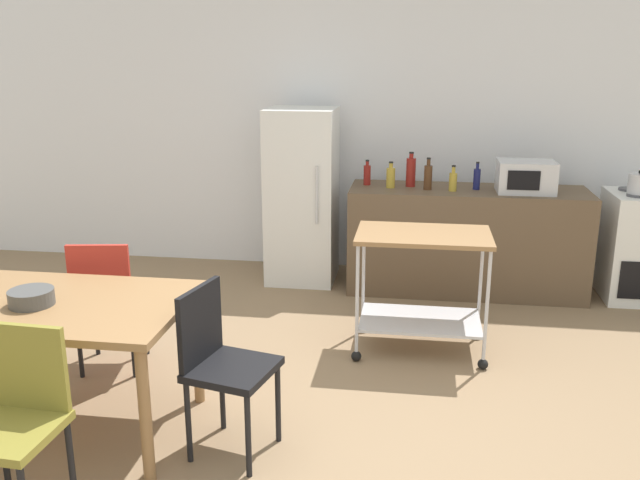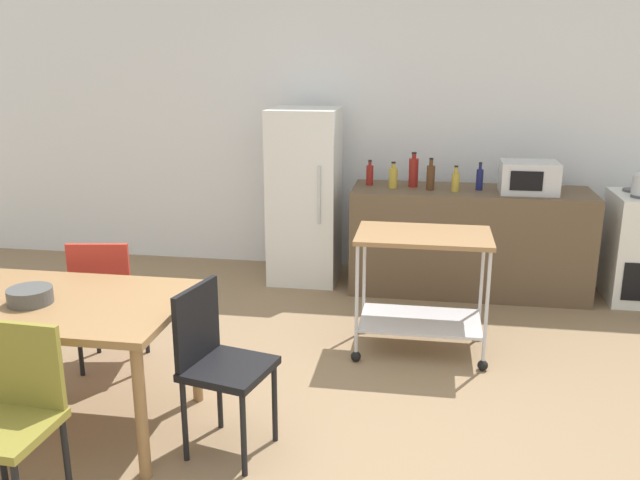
# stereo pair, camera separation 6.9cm
# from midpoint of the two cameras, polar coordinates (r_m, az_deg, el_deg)

# --- Properties ---
(ground_plane) EXTENTS (12.00, 12.00, 0.00)m
(ground_plane) POSITION_cam_midpoint_polar(r_m,az_deg,el_deg) (3.76, 0.15, -16.98)
(ground_plane) COLOR #8C7051
(back_wall) EXTENTS (8.40, 0.12, 2.90)m
(back_wall) POSITION_cam_midpoint_polar(r_m,az_deg,el_deg) (6.37, 4.78, 10.43)
(back_wall) COLOR white
(back_wall) RESTS_ON ground_plane
(kitchen_counter) EXTENTS (2.00, 0.64, 0.90)m
(kitchen_counter) POSITION_cam_midpoint_polar(r_m,az_deg,el_deg) (5.96, 12.75, -0.08)
(kitchen_counter) COLOR brown
(kitchen_counter) RESTS_ON ground_plane
(dining_table) EXTENTS (1.50, 0.90, 0.75)m
(dining_table) POSITION_cam_midpoint_polar(r_m,az_deg,el_deg) (3.92, -21.71, -5.77)
(dining_table) COLOR olive
(dining_table) RESTS_ON ground_plane
(chair_red) EXTENTS (0.46, 0.46, 0.89)m
(chair_red) POSITION_cam_midpoint_polar(r_m,az_deg,el_deg) (4.56, -17.12, -4.42)
(chair_red) COLOR #B72D23
(chair_red) RESTS_ON ground_plane
(chair_olive) EXTENTS (0.42, 0.42, 0.89)m
(chair_olive) POSITION_cam_midpoint_polar(r_m,az_deg,el_deg) (3.30, -24.06, -13.14)
(chair_olive) COLOR olive
(chair_olive) RESTS_ON ground_plane
(chair_black) EXTENTS (0.48, 0.48, 0.89)m
(chair_black) POSITION_cam_midpoint_polar(r_m,az_deg,el_deg) (3.54, -8.09, -9.83)
(chair_black) COLOR black
(chair_black) RESTS_ON ground_plane
(refrigerator) EXTENTS (0.60, 0.63, 1.55)m
(refrigerator) POSITION_cam_midpoint_polar(r_m,az_deg,el_deg) (6.05, -0.95, 3.74)
(refrigerator) COLOR white
(refrigerator) RESTS_ON ground_plane
(kitchen_cart) EXTENTS (0.91, 0.57, 0.85)m
(kitchen_cart) POSITION_cam_midpoint_polar(r_m,az_deg,el_deg) (4.66, 9.05, -2.74)
(kitchen_cart) COLOR olive
(kitchen_cart) RESTS_ON ground_plane
(bottle_vinegar) EXTENTS (0.06, 0.06, 0.22)m
(bottle_vinegar) POSITION_cam_midpoint_polar(r_m,az_deg,el_deg) (5.91, 4.55, 5.53)
(bottle_vinegar) COLOR maroon
(bottle_vinegar) RESTS_ON kitchen_counter
(bottle_sparkling_water) EXTENTS (0.07, 0.07, 0.22)m
(bottle_sparkling_water) POSITION_cam_midpoint_polar(r_m,az_deg,el_deg) (5.80, 6.54, 5.29)
(bottle_sparkling_water) COLOR gold
(bottle_sparkling_water) RESTS_ON kitchen_counter
(bottle_olive_oil) EXTENTS (0.08, 0.08, 0.30)m
(bottle_olive_oil) POSITION_cam_midpoint_polar(r_m,az_deg,el_deg) (5.87, 8.23, 5.72)
(bottle_olive_oil) COLOR maroon
(bottle_olive_oil) RESTS_ON kitchen_counter
(bottle_hot_sauce) EXTENTS (0.07, 0.07, 0.27)m
(bottle_hot_sauce) POSITION_cam_midpoint_polar(r_m,az_deg,el_deg) (5.76, 9.66, 5.28)
(bottle_hot_sauce) COLOR #4C2D19
(bottle_hot_sauce) RESTS_ON kitchen_counter
(bottle_wine) EXTENTS (0.07, 0.07, 0.22)m
(bottle_wine) POSITION_cam_midpoint_polar(r_m,az_deg,el_deg) (5.74, 11.71, 4.87)
(bottle_wine) COLOR gold
(bottle_wine) RESTS_ON kitchen_counter
(bottle_sesame_oil) EXTENTS (0.06, 0.06, 0.23)m
(bottle_sesame_oil) POSITION_cam_midpoint_polar(r_m,az_deg,el_deg) (5.84, 13.66, 5.05)
(bottle_sesame_oil) COLOR navy
(bottle_sesame_oil) RESTS_ON kitchen_counter
(microwave) EXTENTS (0.46, 0.35, 0.26)m
(microwave) POSITION_cam_midpoint_polar(r_m,az_deg,el_deg) (5.82, 17.54, 5.07)
(microwave) COLOR silver
(microwave) RESTS_ON kitchen_counter
(fruit_bowl) EXTENTS (0.23, 0.23, 0.08)m
(fruit_bowl) POSITION_cam_midpoint_polar(r_m,az_deg,el_deg) (3.85, -22.81, -4.37)
(fruit_bowl) COLOR #4C4C4C
(fruit_bowl) RESTS_ON dining_table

